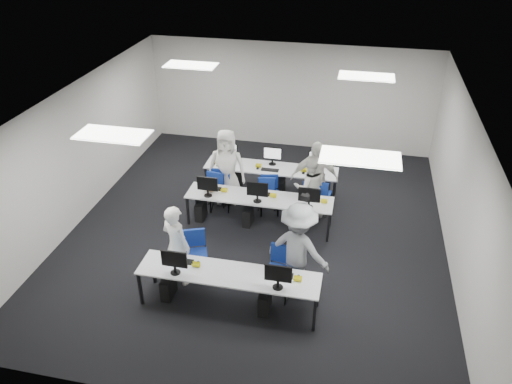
% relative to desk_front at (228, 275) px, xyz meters
% --- Properties ---
extents(room, '(9.00, 9.02, 3.00)m').
position_rel_desk_front_xyz_m(room, '(0.00, 2.40, 0.82)').
color(room, black).
rests_on(room, ground).
extents(ceiling_panels, '(5.20, 4.60, 0.02)m').
position_rel_desk_front_xyz_m(ceiling_panels, '(0.00, 2.40, 2.30)').
color(ceiling_panels, white).
rests_on(ceiling_panels, room).
extents(desk_front, '(3.20, 0.70, 0.73)m').
position_rel_desk_front_xyz_m(desk_front, '(0.00, 0.00, 0.00)').
color(desk_front, silver).
rests_on(desk_front, ground).
extents(desk_mid, '(3.20, 0.70, 0.73)m').
position_rel_desk_front_xyz_m(desk_mid, '(0.00, 2.60, 0.00)').
color(desk_mid, silver).
rests_on(desk_mid, ground).
extents(desk_back, '(3.20, 0.70, 0.73)m').
position_rel_desk_front_xyz_m(desk_back, '(0.00, 4.00, 0.00)').
color(desk_back, silver).
rests_on(desk_back, ground).
extents(equipment_front, '(2.51, 0.41, 1.19)m').
position_rel_desk_front_xyz_m(equipment_front, '(-0.19, -0.02, -0.32)').
color(equipment_front, '#0C469E').
rests_on(equipment_front, desk_front).
extents(equipment_mid, '(2.91, 0.41, 1.19)m').
position_rel_desk_front_xyz_m(equipment_mid, '(-0.19, 2.58, -0.32)').
color(equipment_mid, white).
rests_on(equipment_mid, desk_mid).
extents(equipment_back, '(2.91, 0.41, 1.19)m').
position_rel_desk_front_xyz_m(equipment_back, '(0.19, 4.02, -0.32)').
color(equipment_back, white).
rests_on(equipment_back, desk_back).
extents(chair_0, '(0.61, 0.63, 0.94)m').
position_rel_desk_front_xyz_m(chair_0, '(-0.84, 0.66, -0.38)').
color(chair_0, navy).
rests_on(chair_0, ground).
extents(chair_1, '(0.55, 0.58, 0.96)m').
position_rel_desk_front_xyz_m(chair_1, '(0.81, 0.49, -0.38)').
color(chair_1, navy).
rests_on(chair_1, ground).
extents(chair_2, '(0.53, 0.56, 0.93)m').
position_rel_desk_front_xyz_m(chair_2, '(-1.04, 3.14, -0.39)').
color(chair_2, navy).
rests_on(chair_2, ground).
extents(chair_3, '(0.52, 0.54, 0.87)m').
position_rel_desk_front_xyz_m(chair_3, '(0.11, 3.22, -0.41)').
color(chair_3, navy).
rests_on(chair_3, ground).
extents(chair_4, '(0.54, 0.56, 0.84)m').
position_rel_desk_front_xyz_m(chair_4, '(0.99, 3.09, -0.42)').
color(chair_4, navy).
rests_on(chair_4, ground).
extents(chair_5, '(0.51, 0.55, 0.91)m').
position_rel_desk_front_xyz_m(chair_5, '(-1.12, 3.36, -0.39)').
color(chair_5, navy).
rests_on(chair_5, ground).
extents(chair_6, '(0.49, 0.53, 0.87)m').
position_rel_desk_front_xyz_m(chair_6, '(0.01, 3.42, -0.41)').
color(chair_6, navy).
rests_on(chair_6, ground).
extents(chair_7, '(0.50, 0.53, 0.89)m').
position_rel_desk_front_xyz_m(chair_7, '(1.27, 3.44, -0.40)').
color(chair_7, navy).
rests_on(chair_7, ground).
extents(handbag, '(0.39, 0.27, 0.30)m').
position_rel_desk_front_xyz_m(handbag, '(-1.10, 2.62, 0.20)').
color(handbag, '#9A6F4F').
rests_on(handbag, desk_mid).
extents(student_0, '(0.72, 0.61, 1.66)m').
position_rel_desk_front_xyz_m(student_0, '(-1.10, 0.45, 0.15)').
color(student_0, silver).
rests_on(student_0, ground).
extents(student_1, '(0.85, 0.74, 1.49)m').
position_rel_desk_front_xyz_m(student_1, '(1.03, 3.24, 0.06)').
color(student_1, silver).
rests_on(student_1, ground).
extents(student_2, '(0.94, 0.65, 1.83)m').
position_rel_desk_front_xyz_m(student_2, '(-0.96, 3.47, 0.24)').
color(student_2, silver).
rests_on(student_2, ground).
extents(student_3, '(1.11, 0.58, 1.81)m').
position_rel_desk_front_xyz_m(student_3, '(1.11, 3.34, 0.22)').
color(student_3, silver).
rests_on(student_3, ground).
extents(photographer, '(1.33, 0.99, 1.83)m').
position_rel_desk_front_xyz_m(photographer, '(1.11, 0.70, 0.23)').
color(photographer, gray).
rests_on(photographer, ground).
extents(dslr_camera, '(0.19, 0.21, 0.10)m').
position_rel_desk_front_xyz_m(dslr_camera, '(1.16, 0.87, 1.21)').
color(dslr_camera, black).
rests_on(dslr_camera, photographer).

